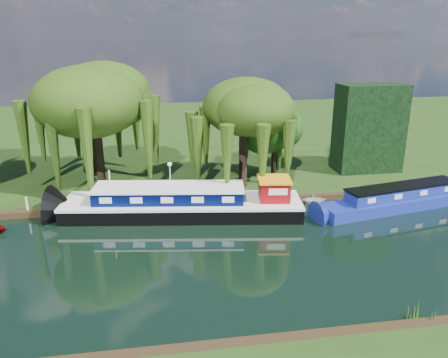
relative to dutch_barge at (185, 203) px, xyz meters
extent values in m
plane|color=black|center=(-1.36, -6.73, -0.90)|extent=(120.00, 120.00, 0.00)
cube|color=black|center=(-1.36, 27.27, -0.68)|extent=(120.00, 52.00, 0.45)
cube|color=black|center=(-0.15, 0.02, -0.47)|extent=(17.54, 6.14, 1.15)
cube|color=silver|center=(-0.15, 0.02, 0.19)|extent=(17.64, 6.23, 0.21)
cube|color=#020B38|center=(-1.09, 0.15, 0.76)|extent=(10.93, 4.19, 0.91)
cube|color=silver|center=(-1.09, 0.15, 1.27)|extent=(11.14, 4.40, 0.11)
cube|color=maroon|center=(6.47, -0.90, 1.02)|extent=(2.37, 2.37, 1.43)
cube|color=orange|center=(6.47, -0.90, 1.82)|extent=(2.64, 2.64, 0.15)
cylinder|color=silver|center=(-5.25, 0.73, 1.45)|extent=(0.10, 0.10, 2.29)
cube|color=navy|center=(16.53, -1.16, -0.53)|extent=(13.71, 4.83, 1.02)
cube|color=navy|center=(16.53, -1.16, 0.40)|extent=(9.62, 3.49, 0.85)
cube|color=black|center=(16.53, -1.16, 0.88)|extent=(9.75, 3.62, 0.11)
cube|color=silver|center=(13.21, -2.70, 0.44)|extent=(0.67, 0.19, 0.36)
cube|color=silver|center=(15.54, -2.24, 0.44)|extent=(0.67, 0.19, 0.36)
cube|color=silver|center=(17.86, -1.78, 0.44)|extent=(0.67, 0.19, 0.36)
cube|color=silver|center=(20.18, -1.32, 0.44)|extent=(0.67, 0.19, 0.36)
imported|color=silver|center=(10.15, 0.57, -0.90)|extent=(2.11, 1.87, 1.02)
cylinder|color=black|center=(-6.68, 7.48, 2.43)|extent=(0.75, 0.75, 5.77)
ellipsoid|color=#253D0D|center=(-6.68, 7.48, 6.60)|extent=(8.06, 8.06, 5.21)
cylinder|color=black|center=(5.22, 4.38, 1.97)|extent=(0.69, 0.69, 4.85)
ellipsoid|color=#253D0D|center=(5.22, 4.38, 5.48)|extent=(6.63, 6.63, 4.28)
cylinder|color=black|center=(-7.59, 11.05, 2.80)|extent=(0.58, 0.58, 6.51)
ellipsoid|color=black|center=(-7.59, 11.05, 5.46)|extent=(5.21, 5.21, 5.21)
cylinder|color=black|center=(8.52, 6.64, 2.19)|extent=(0.46, 0.46, 5.29)
ellipsoid|color=#173D0F|center=(8.52, 6.64, 4.35)|extent=(4.23, 4.23, 4.23)
cube|color=black|center=(17.64, 7.27, 3.55)|extent=(6.00, 3.00, 8.00)
cylinder|color=silver|center=(-0.86, 3.77, 0.65)|extent=(0.10, 0.10, 2.20)
sphere|color=white|center=(-0.86, 3.77, 1.93)|extent=(0.36, 0.36, 0.36)
cylinder|color=silver|center=(-11.36, 1.67, 0.05)|extent=(0.16, 0.16, 1.00)
cylinder|color=silver|center=(-5.36, 1.67, 0.05)|extent=(0.16, 0.16, 1.00)
cylinder|color=silver|center=(1.64, 1.67, 0.05)|extent=(0.16, 0.16, 1.00)
cylinder|color=silver|center=(7.64, 1.67, 0.05)|extent=(0.16, 0.16, 1.00)
cone|color=#1D4111|center=(9.64, -14.43, -0.35)|extent=(1.20, 1.20, 1.10)
camera|label=1|loc=(-1.79, -29.81, 11.74)|focal=35.00mm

